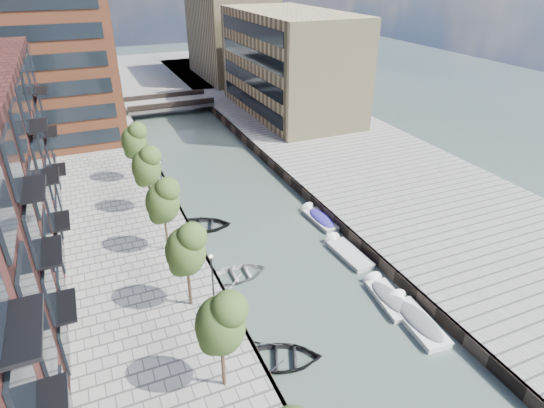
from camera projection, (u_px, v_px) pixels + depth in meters
water at (238, 197)px, 45.33m from camera, size 300.00×300.00×0.00m
quay_right at (373, 168)px, 50.69m from camera, size 20.00×140.00×1.00m
quay_wall_left at (177, 204)px, 42.96m from camera, size 0.25×140.00×1.00m
quay_wall_right at (293, 183)px, 47.23m from camera, size 0.25×140.00×1.00m
far_closure at (140, 74)px, 93.71m from camera, size 80.00×40.00×1.00m
tower at (20, 9)px, 52.12m from camera, size 18.00×18.00×30.00m
tan_block_near at (290, 63)px, 65.00m from camera, size 12.00×25.00×14.00m
tan_block_far at (231, 33)px, 85.60m from camera, size 12.00×20.00×16.00m
bridge at (168, 103)px, 70.60m from camera, size 13.00×6.00×1.30m
tree_2 at (220, 322)px, 22.03m from camera, size 2.50×2.50×5.95m
tree_3 at (185, 248)px, 27.70m from camera, size 2.50×2.50×5.95m
tree_4 at (162, 200)px, 33.37m from camera, size 2.50×2.50×5.95m
tree_5 at (146, 165)px, 39.05m from camera, size 2.50×2.50×5.95m
tree_6 at (134, 140)px, 44.72m from camera, size 2.50×2.50×5.95m
lamp_1 at (212, 276)px, 28.19m from camera, size 0.24×0.24×4.12m
lamp_2 at (161, 177)px, 41.15m from camera, size 0.24×0.24×4.12m
sloop_1 at (281, 362)px, 26.67m from camera, size 5.81×5.05×1.01m
sloop_3 at (238, 277)px, 33.85m from camera, size 4.69×3.35×0.97m
sloop_4 at (202, 228)px, 40.10m from camera, size 6.05×5.15×1.06m
motorboat_1 at (414, 319)px, 29.58m from camera, size 2.16×5.18×1.68m
motorboat_2 at (345, 252)px, 36.64m from camera, size 1.91×4.85×1.59m
motorboat_3 at (319, 218)px, 41.29m from camera, size 1.84×4.68×1.54m
motorboat_4 at (386, 296)px, 31.61m from camera, size 2.14×4.76×1.53m
car at (273, 119)px, 62.52m from camera, size 2.23×3.97×1.28m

